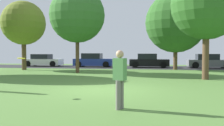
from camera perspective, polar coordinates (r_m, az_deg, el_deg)
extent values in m
plane|color=#547F38|center=(10.01, -2.33, -6.36)|extent=(44.00, 44.00, 0.00)
cube|color=#28282B|center=(25.81, 4.84, -0.99)|extent=(44.00, 6.40, 0.01)
cylinder|color=brown|center=(23.15, -19.93, 2.21)|extent=(0.40, 0.40, 3.01)
sphere|color=olive|center=(23.30, -20.03, 8.80)|extent=(3.89, 3.89, 3.89)
cylinder|color=brown|center=(22.69, 14.62, 1.44)|extent=(0.37, 0.37, 2.35)
sphere|color=#2D6023|center=(22.85, 14.70, 9.18)|extent=(5.43, 5.43, 5.43)
cylinder|color=brown|center=(18.76, -8.11, 2.09)|extent=(0.28, 0.28, 2.86)
sphere|color=#38702D|center=(18.97, -8.16, 11.06)|extent=(4.20, 4.20, 4.20)
cylinder|color=brown|center=(14.87, 21.09, 1.78)|extent=(0.37, 0.37, 2.81)
sphere|color=#2D6023|center=(15.12, 21.26, 12.67)|extent=(3.99, 3.99, 3.99)
cylinder|color=slate|center=(6.55, 1.48, -7.53)|extent=(0.14, 0.14, 0.79)
cylinder|color=slate|center=(6.69, 2.17, -7.32)|extent=(0.14, 0.14, 0.79)
cube|color=#51894C|center=(6.54, 1.83, -1.45)|extent=(0.38, 0.32, 0.59)
sphere|color=tan|center=(6.52, 1.84, 2.08)|extent=(0.21, 0.21, 0.21)
cylinder|color=yellow|center=(9.21, -20.51, 1.05)|extent=(0.30, 0.30, 0.05)
cube|color=white|center=(28.72, -15.73, 0.25)|extent=(4.18, 1.72, 0.68)
cube|color=black|center=(28.79, -16.13, 1.47)|extent=(2.00, 1.52, 0.54)
cylinder|color=black|center=(28.94, -12.38, -0.04)|extent=(0.64, 0.22, 0.64)
cylinder|color=black|center=(27.34, -13.72, -0.20)|extent=(0.64, 0.22, 0.64)
cylinder|color=black|center=(30.14, -17.56, 0.00)|extent=(0.64, 0.22, 0.64)
cylinder|color=black|center=(28.61, -19.12, -0.15)|extent=(0.64, 0.22, 0.64)
cube|color=#233893|center=(26.49, -4.24, 0.21)|extent=(4.24, 1.80, 0.74)
cube|color=black|center=(26.52, -4.69, 1.65)|extent=(2.03, 1.58, 0.59)
cylinder|color=black|center=(27.07, -0.74, -0.15)|extent=(0.64, 0.22, 0.64)
cylinder|color=black|center=(25.31, -1.45, -0.33)|extent=(0.64, 0.22, 0.64)
cylinder|color=black|center=(27.74, -6.79, -0.11)|extent=(0.64, 0.22, 0.64)
cylinder|color=black|center=(26.02, -7.88, -0.28)|extent=(0.64, 0.22, 0.64)
cube|color=black|center=(25.53, 8.73, 0.08)|extent=(4.00, 1.75, 0.71)
cube|color=black|center=(25.52, 8.29, 1.54)|extent=(1.92, 1.54, 0.58)
cylinder|color=black|center=(26.44, 11.79, -0.26)|extent=(0.64, 0.22, 0.64)
cylinder|color=black|center=(24.69, 11.96, -0.45)|extent=(0.64, 0.22, 0.64)
cylinder|color=black|center=(26.46, 5.72, -0.22)|extent=(0.64, 0.22, 0.64)
cylinder|color=black|center=(24.72, 5.46, -0.41)|extent=(0.64, 0.22, 0.64)
cube|color=slate|center=(26.24, 21.84, -0.03)|extent=(4.23, 1.81, 0.68)
cube|color=black|center=(26.18, 21.41, 1.35)|extent=(2.03, 1.59, 0.58)
cylinder|color=black|center=(27.48, 24.44, -0.33)|extent=(0.64, 0.22, 0.64)
cylinder|color=black|center=(26.86, 18.33, -0.29)|extent=(0.64, 0.22, 0.64)
cylinder|color=black|center=(25.07, 18.98, -0.49)|extent=(0.64, 0.22, 0.64)
cylinder|color=#2D2D33|center=(22.96, -8.21, 4.18)|extent=(0.14, 0.14, 4.50)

